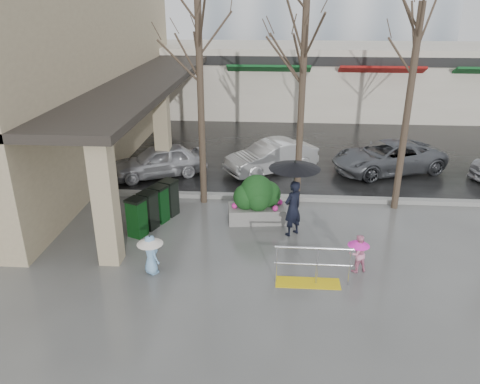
# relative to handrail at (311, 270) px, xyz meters

# --- Properties ---
(ground) EXTENTS (120.00, 120.00, 0.00)m
(ground) POSITION_rel_handrail_xyz_m (-1.36, 1.20, -0.38)
(ground) COLOR #51514F
(ground) RESTS_ON ground
(street_asphalt) EXTENTS (120.00, 36.00, 0.01)m
(street_asphalt) POSITION_rel_handrail_xyz_m (-1.36, 23.20, -0.37)
(street_asphalt) COLOR black
(street_asphalt) RESTS_ON ground
(curb) EXTENTS (120.00, 0.30, 0.15)m
(curb) POSITION_rel_handrail_xyz_m (-1.36, 5.20, -0.30)
(curb) COLOR gray
(curb) RESTS_ON ground
(near_building) EXTENTS (6.00, 18.00, 8.00)m
(near_building) POSITION_rel_handrail_xyz_m (-10.36, 9.20, 3.62)
(near_building) COLOR tan
(near_building) RESTS_ON ground
(canopy_slab) EXTENTS (2.80, 18.00, 0.25)m
(canopy_slab) POSITION_rel_handrail_xyz_m (-6.16, 9.20, 3.25)
(canopy_slab) COLOR #2D2823
(canopy_slab) RESTS_ON pillar_front
(pillar_front) EXTENTS (0.55, 0.55, 3.50)m
(pillar_front) POSITION_rel_handrail_xyz_m (-5.26, 0.70, 1.37)
(pillar_front) COLOR tan
(pillar_front) RESTS_ON ground
(pillar_back) EXTENTS (0.55, 0.55, 3.50)m
(pillar_back) POSITION_rel_handrail_xyz_m (-5.26, 7.20, 1.37)
(pillar_back) COLOR tan
(pillar_back) RESTS_ON ground
(storefront_row) EXTENTS (34.00, 6.74, 4.00)m
(storefront_row) POSITION_rel_handrail_xyz_m (0.64, 19.17, 1.64)
(storefront_row) COLOR beige
(storefront_row) RESTS_ON ground
(handrail) EXTENTS (1.90, 0.50, 1.03)m
(handrail) POSITION_rel_handrail_xyz_m (0.00, 0.00, 0.00)
(handrail) COLOR yellow
(handrail) RESTS_ON ground
(tree_west) EXTENTS (3.20, 3.20, 6.80)m
(tree_west) POSITION_rel_handrail_xyz_m (-3.36, 4.80, 4.71)
(tree_west) COLOR #382B21
(tree_west) RESTS_ON ground
(tree_midwest) EXTENTS (3.20, 3.20, 7.00)m
(tree_midwest) POSITION_rel_handrail_xyz_m (-0.16, 4.80, 4.86)
(tree_midwest) COLOR #382B21
(tree_midwest) RESTS_ON ground
(tree_mideast) EXTENTS (3.20, 3.20, 6.50)m
(tree_mideast) POSITION_rel_handrail_xyz_m (3.14, 4.80, 4.48)
(tree_mideast) COLOR #382B21
(tree_mideast) RESTS_ON ground
(woman) EXTENTS (1.49, 1.49, 2.32)m
(woman) POSITION_rel_handrail_xyz_m (-0.38, 2.60, 1.12)
(woman) COLOR black
(woman) RESTS_ON ground
(child_pink) EXTENTS (0.61, 0.56, 1.03)m
(child_pink) POSITION_rel_handrail_xyz_m (1.23, 0.68, 0.21)
(child_pink) COLOR pink
(child_pink) RESTS_ON ground
(child_blue) EXTENTS (0.67, 0.67, 1.07)m
(child_blue) POSITION_rel_handrail_xyz_m (-4.04, 0.20, 0.28)
(child_blue) COLOR #7CAFDE
(child_blue) RESTS_ON ground
(planter) EXTENTS (1.85, 1.10, 1.54)m
(planter) POSITION_rel_handrail_xyz_m (-1.47, 3.47, 0.36)
(planter) COLOR slate
(planter) RESTS_ON ground
(news_boxes) EXTENTS (1.27, 2.15, 1.19)m
(news_boxes) POSITION_rel_handrail_xyz_m (-4.64, 2.95, 0.22)
(news_boxes) COLOR #0D3A12
(news_boxes) RESTS_ON ground
(car_a) EXTENTS (3.98, 2.92, 1.26)m
(car_a) POSITION_rel_handrail_xyz_m (-5.49, 7.22, 0.25)
(car_a) COLOR #BCBCC1
(car_a) RESTS_ON ground
(car_b) EXTENTS (3.93, 3.21, 1.26)m
(car_b) POSITION_rel_handrail_xyz_m (-1.07, 8.07, 0.25)
(car_b) COLOR silver
(car_b) RESTS_ON ground
(car_c) EXTENTS (4.97, 3.51, 1.26)m
(car_c) POSITION_rel_handrail_xyz_m (3.64, 8.39, 0.25)
(car_c) COLOR #595C61
(car_c) RESTS_ON ground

